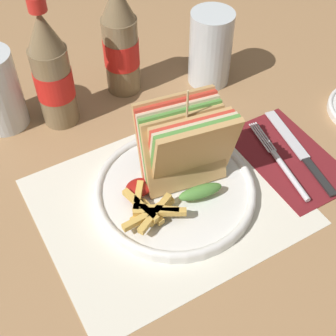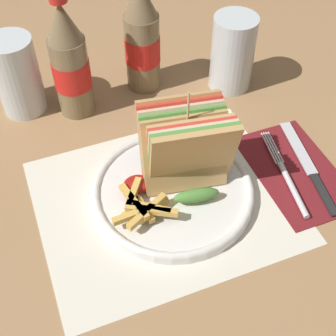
# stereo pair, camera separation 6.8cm
# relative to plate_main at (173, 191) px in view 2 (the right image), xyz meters

# --- Properties ---
(ground_plane) EXTENTS (4.00, 4.00, 0.00)m
(ground_plane) POSITION_rel_plate_main_xyz_m (-0.02, -0.00, -0.01)
(ground_plane) COLOR #9E754C
(placemat) EXTENTS (0.37, 0.30, 0.00)m
(placemat) POSITION_rel_plate_main_xyz_m (-0.01, -0.01, -0.01)
(placemat) COLOR silver
(placemat) RESTS_ON ground_plane
(plate_main) EXTENTS (0.24, 0.24, 0.02)m
(plate_main) POSITION_rel_plate_main_xyz_m (0.00, 0.00, 0.00)
(plate_main) COLOR white
(plate_main) RESTS_ON ground_plane
(club_sandwich) EXTENTS (0.14, 0.12, 0.16)m
(club_sandwich) POSITION_rel_plate_main_xyz_m (0.03, 0.01, 0.07)
(club_sandwich) COLOR tan
(club_sandwich) RESTS_ON plate_main
(fries_pile) EXTENTS (0.09, 0.08, 0.02)m
(fries_pile) POSITION_rel_plate_main_xyz_m (-0.06, -0.03, 0.02)
(fries_pile) COLOR gold
(fries_pile) RESTS_ON plate_main
(ketchup_blob) EXTENTS (0.04, 0.03, 0.01)m
(ketchup_blob) POSITION_rel_plate_main_xyz_m (-0.05, 0.02, 0.02)
(ketchup_blob) COLOR maroon
(ketchup_blob) RESTS_ON plate_main
(napkin) EXTENTS (0.12, 0.20, 0.00)m
(napkin) POSITION_rel_plate_main_xyz_m (0.20, -0.03, -0.01)
(napkin) COLOR maroon
(napkin) RESTS_ON ground_plane
(fork) EXTENTS (0.04, 0.18, 0.01)m
(fork) POSITION_rel_plate_main_xyz_m (0.17, -0.04, -0.00)
(fork) COLOR silver
(fork) RESTS_ON napkin
(knife) EXTENTS (0.05, 0.20, 0.00)m
(knife) POSITION_rel_plate_main_xyz_m (0.22, -0.03, -0.00)
(knife) COLOR black
(knife) RESTS_ON napkin
(coke_bottle_near) EXTENTS (0.06, 0.06, 0.23)m
(coke_bottle_near) POSITION_rel_plate_main_xyz_m (-0.08, 0.24, 0.09)
(coke_bottle_near) COLOR #7A6647
(coke_bottle_near) RESTS_ON ground_plane
(coke_bottle_far) EXTENTS (0.06, 0.06, 0.23)m
(coke_bottle_far) POSITION_rel_plate_main_xyz_m (0.05, 0.27, 0.09)
(coke_bottle_far) COLOR #7A6647
(coke_bottle_far) RESTS_ON ground_plane
(glass_near) EXTENTS (0.08, 0.08, 0.14)m
(glass_near) POSITION_rel_plate_main_xyz_m (0.20, 0.21, 0.06)
(glass_near) COLOR silver
(glass_near) RESTS_ON ground_plane
(glass_far) EXTENTS (0.08, 0.08, 0.14)m
(glass_far) POSITION_rel_plate_main_xyz_m (-0.17, 0.28, 0.05)
(glass_far) COLOR silver
(glass_far) RESTS_ON ground_plane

